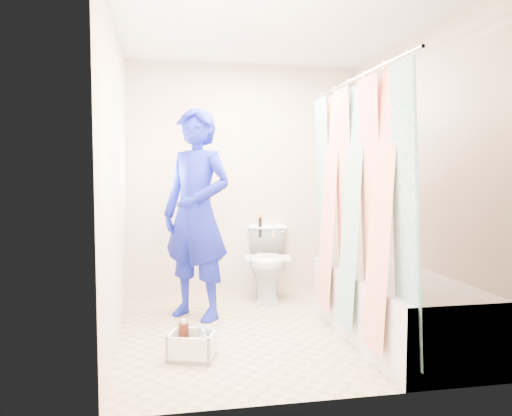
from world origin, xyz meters
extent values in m
plane|color=tan|center=(0.00, 0.00, 0.00)|extent=(2.60, 2.60, 0.00)
cube|color=silver|center=(0.00, 0.00, 2.40)|extent=(2.40, 2.60, 0.02)
cube|color=beige|center=(0.00, 1.30, 1.20)|extent=(2.40, 0.02, 2.40)
cube|color=beige|center=(0.00, -1.30, 1.20)|extent=(2.40, 0.02, 2.40)
cube|color=beige|center=(-1.20, 0.00, 1.20)|extent=(0.02, 2.60, 2.40)
cube|color=beige|center=(1.20, 0.00, 1.20)|extent=(0.02, 2.60, 2.40)
cube|color=silver|center=(0.85, -0.43, 0.25)|extent=(0.70, 1.75, 0.50)
cube|color=white|center=(0.85, -0.43, 0.46)|extent=(0.58, 1.63, 0.06)
cylinder|color=silver|center=(0.52, -0.43, 1.95)|extent=(0.02, 1.90, 0.02)
cube|color=silver|center=(0.52, -0.43, 1.02)|extent=(0.06, 1.75, 1.80)
imported|color=white|center=(0.18, 1.02, 0.37)|extent=(0.54, 0.78, 0.73)
cube|color=white|center=(0.16, 0.90, 0.43)|extent=(0.48, 0.28, 0.03)
cylinder|color=black|center=(0.15, 1.23, 0.70)|extent=(0.04, 0.04, 0.21)
cylinder|color=orange|center=(0.15, 1.23, 0.82)|extent=(0.06, 0.06, 0.03)
cylinder|color=white|center=(0.28, 1.20, 0.68)|extent=(0.03, 0.03, 0.18)
imported|color=#1130AB|center=(-0.57, 0.46, 0.92)|extent=(0.79, 0.77, 1.83)
cube|color=white|center=(-0.68, -0.53, 0.02)|extent=(0.36, 0.32, 0.03)
cube|color=white|center=(-0.81, -0.49, 0.09)|extent=(0.10, 0.24, 0.18)
cube|color=white|center=(-0.54, -0.58, 0.09)|extent=(0.10, 0.24, 0.18)
cube|color=white|center=(-0.71, -0.64, 0.09)|extent=(0.29, 0.11, 0.18)
cube|color=white|center=(-0.64, -0.43, 0.09)|extent=(0.29, 0.11, 0.18)
cylinder|color=#3E1A0C|center=(-0.73, -0.47, 0.13)|extent=(0.07, 0.07, 0.20)
cylinder|color=white|center=(-0.60, -0.50, 0.12)|extent=(0.06, 0.06, 0.18)
cylinder|color=beige|center=(-0.67, -0.59, 0.10)|extent=(0.04, 0.04, 0.13)
cylinder|color=#3E1A0C|center=(-0.76, -0.57, 0.06)|extent=(0.06, 0.06, 0.06)
cylinder|color=gold|center=(-0.76, -0.57, 0.10)|extent=(0.06, 0.06, 0.01)
imported|color=white|center=(-0.60, -0.60, 0.13)|extent=(0.09, 0.09, 0.19)
camera|label=1|loc=(-0.87, -3.89, 1.27)|focal=35.00mm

